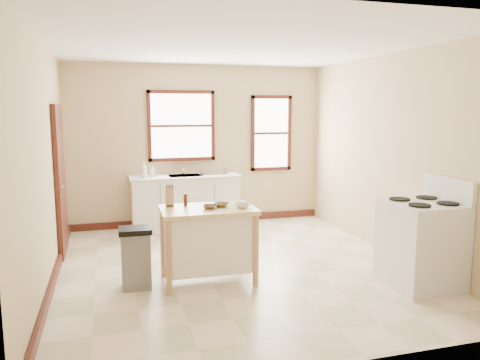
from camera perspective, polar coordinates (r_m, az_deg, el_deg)
name	(u,v)px	position (r m, az deg, el deg)	size (l,w,h in m)	color
floor	(236,267)	(6.19, -0.44, -10.54)	(5.00, 5.00, 0.00)	beige
ceiling	(236,45)	(5.90, -0.48, 16.10)	(5.00, 5.00, 0.00)	white
wall_back	(199,146)	(8.31, -5.07, 4.20)	(4.50, 0.04, 2.80)	tan
wall_left	(44,166)	(5.71, -22.77, 1.60)	(0.04, 5.00, 2.80)	tan
wall_right	(392,155)	(6.83, 18.07, 2.88)	(0.04, 5.00, 2.80)	tan
window_main	(181,126)	(8.22, -7.15, 6.57)	(1.17, 0.06, 1.22)	#401911
window_side	(271,133)	(8.63, 3.81, 5.71)	(0.77, 0.06, 1.37)	#401911
door_left	(60,180)	(7.04, -21.06, 0.01)	(0.06, 0.90, 2.10)	#401911
baseboard_back	(200,220)	(8.49, -4.92, -4.87)	(4.50, 0.04, 0.12)	#401911
baseboard_left	(54,279)	(6.01, -21.73, -11.17)	(0.04, 5.00, 0.12)	#401911
sink_counter	(185,202)	(8.09, -6.67, -2.66)	(1.86, 0.62, 0.92)	silver
faucet	(183,168)	(8.18, -6.95, 1.50)	(0.03, 0.03, 0.22)	silver
soap_bottle_a	(144,170)	(7.83, -11.66, 1.19)	(0.10, 0.10, 0.25)	#B2B2B2
soap_bottle_b	(152,171)	(7.93, -10.63, 1.05)	(0.08, 0.08, 0.18)	#B2B2B2
dish_rack	(214,171)	(8.08, -3.25, 1.07)	(0.43, 0.32, 0.11)	silver
kitchen_island	(208,245)	(5.58, -3.91, -7.90)	(1.09, 0.70, 0.90)	tan
knife_block	(170,198)	(5.60, -8.57, -2.15)	(0.10, 0.10, 0.20)	tan
pepper_grinder	(185,200)	(5.58, -6.66, -2.41)	(0.04, 0.04, 0.15)	#3D1E10
bowl_a	(210,207)	(5.42, -3.73, -3.27)	(0.17, 0.17, 0.04)	brown
bowl_b	(221,205)	(5.52, -2.30, -3.04)	(0.18, 0.18, 0.04)	brown
bowl_c	(242,205)	(5.46, 0.30, -3.10)	(0.17, 0.17, 0.05)	silver
trash_bin	(136,258)	(5.53, -12.58, -9.26)	(0.36, 0.31, 0.71)	slate
gas_stove	(421,233)	(5.79, 21.23, -6.01)	(0.79, 0.81, 1.26)	silver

